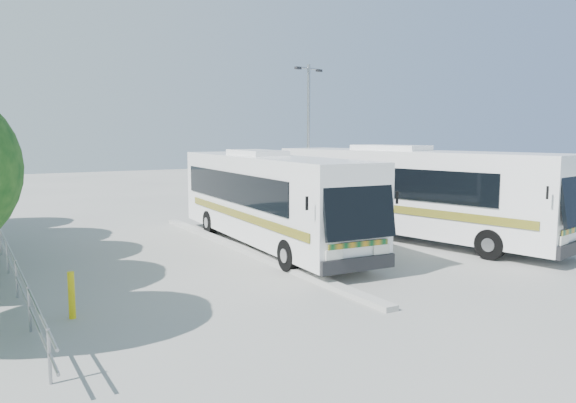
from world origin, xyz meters
TOP-DOWN VIEW (x-y plane):
  - ground at (0.00, 0.00)m, footprint 100.00×100.00m
  - kerb_divider at (-2.30, 2.00)m, footprint 0.40×16.00m
  - railing at (-10.00, 4.00)m, footprint 0.06×22.00m
  - coach_main at (-1.00, 2.68)m, footprint 3.28×12.59m
  - coach_adjacent at (4.73, 0.99)m, footprint 5.28×13.29m
  - lamppost at (3.83, 7.40)m, footprint 1.84×0.66m
  - bollard at (-9.05, -2.52)m, footprint 0.19×0.19m

SIDE VIEW (x-z plane):
  - ground at x=0.00m, z-range 0.00..0.00m
  - kerb_divider at x=-2.30m, z-range 0.00..0.15m
  - bollard at x=-9.05m, z-range 0.00..1.12m
  - railing at x=-10.00m, z-range 0.24..1.24m
  - coach_main at x=-1.00m, z-range 0.17..3.62m
  - coach_adjacent at x=4.73m, z-range 0.17..3.79m
  - lamppost at x=3.83m, z-range 0.40..8.05m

